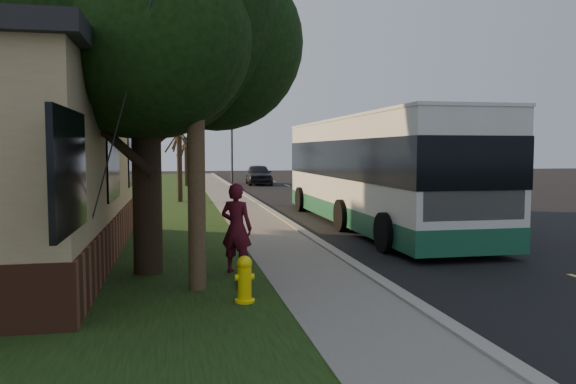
# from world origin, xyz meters

# --- Properties ---
(ground) EXTENTS (120.00, 120.00, 0.00)m
(ground) POSITION_xyz_m (0.00, 0.00, 0.00)
(ground) COLOR black
(ground) RESTS_ON ground
(road) EXTENTS (8.00, 80.00, 0.01)m
(road) POSITION_xyz_m (4.00, 10.00, 0.01)
(road) COLOR black
(road) RESTS_ON ground
(curb) EXTENTS (0.25, 80.00, 0.12)m
(curb) POSITION_xyz_m (0.00, 10.00, 0.06)
(curb) COLOR gray
(curb) RESTS_ON ground
(sidewalk) EXTENTS (2.00, 80.00, 0.08)m
(sidewalk) POSITION_xyz_m (-1.00, 10.00, 0.04)
(sidewalk) COLOR slate
(sidewalk) RESTS_ON ground
(grass_verge) EXTENTS (5.00, 80.00, 0.07)m
(grass_verge) POSITION_xyz_m (-4.50, 10.00, 0.04)
(grass_verge) COLOR black
(grass_verge) RESTS_ON ground
(fire_hydrant) EXTENTS (0.32, 0.32, 0.74)m
(fire_hydrant) POSITION_xyz_m (-2.60, 0.00, 0.43)
(fire_hydrant) COLOR yellow
(fire_hydrant) RESTS_ON grass_verge
(utility_pole) EXTENTS (2.86, 3.21, 9.07)m
(utility_pole) POSITION_xyz_m (-3.31, 0.99, 4.63)
(utility_pole) COLOR #473321
(utility_pole) RESTS_ON ground
(leafy_tree) EXTENTS (6.30, 6.00, 7.80)m
(leafy_tree) POSITION_xyz_m (-4.17, 2.65, 5.17)
(leafy_tree) COLOR black
(leafy_tree) RESTS_ON grass_verge
(bare_tree_near) EXTENTS (1.38, 1.21, 4.31)m
(bare_tree_near) POSITION_xyz_m (-3.50, 18.00, 2.15)
(bare_tree_near) COLOR black
(bare_tree_near) RESTS_ON grass_verge
(bare_tree_far) EXTENTS (1.38, 1.21, 4.03)m
(bare_tree_far) POSITION_xyz_m (-3.00, 30.00, 2.00)
(bare_tree_far) COLOR black
(bare_tree_far) RESTS_ON grass_verge
(traffic_signal) EXTENTS (0.18, 0.22, 5.50)m
(traffic_signal) POSITION_xyz_m (0.50, 34.00, 3.16)
(traffic_signal) COLOR #2D2D30
(traffic_signal) RESTS_ON ground
(transit_bus) EXTENTS (2.98, 12.90, 3.49)m
(transit_bus) POSITION_xyz_m (2.63, 8.66, 1.86)
(transit_bus) COLOR silver
(transit_bus) RESTS_ON ground
(skateboarder) EXTENTS (0.77, 0.69, 1.76)m
(skateboarder) POSITION_xyz_m (-2.50, 2.16, 0.95)
(skateboarder) COLOR #4C0F1C
(skateboarder) RESTS_ON grass_verge
(skateboard_main) EXTENTS (0.21, 0.77, 0.07)m
(skateboard_main) POSITION_xyz_m (-2.50, 1.01, 0.12)
(skateboard_main) COLOR black
(skateboard_main) RESTS_ON grass_verge
(distant_car) EXTENTS (1.98, 4.43, 1.48)m
(distant_car) POSITION_xyz_m (2.17, 31.47, 0.74)
(distant_car) COLOR black
(distant_car) RESTS_ON ground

